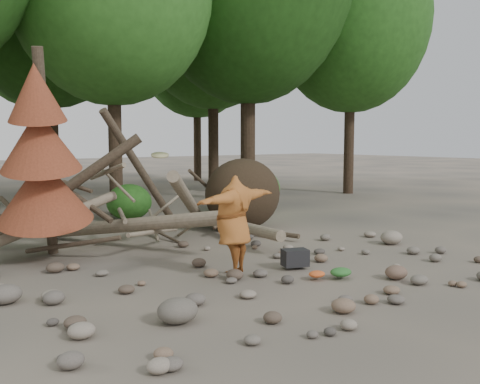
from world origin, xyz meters
TOP-DOWN VIEW (x-y plane):
  - ground at (0.00, 0.00)m, footprint 120.00×120.00m
  - deadfall_pile at (2.02, 4.24)m, footprint 8.55×5.24m
  - dead_conifer at (-3.12, 3.37)m, footprint 2.06×2.16m
  - bush_mid at (0.80, 7.80)m, footprint 1.40×1.40m
  - bush_right at (5.00, 7.00)m, footprint 2.00×2.00m
  - frisbee_thrower at (-0.65, 0.27)m, footprint 2.76×1.24m
  - backpack at (0.65, 0.03)m, footprint 0.57×0.47m
  - cloth_green at (0.80, -1.02)m, footprint 0.42×0.35m
  - cloth_orange at (0.41, -0.81)m, footprint 0.32×0.26m
  - boulder_front_left at (-2.72, -1.27)m, footprint 0.58×0.52m
  - boulder_front_right at (1.59, -1.63)m, footprint 0.42×0.38m
  - boulder_mid_right at (4.17, 0.46)m, footprint 0.55×0.49m
  - boulder_mid_left at (-4.41, 1.06)m, footprint 0.50×0.45m

SIDE VIEW (x-z plane):
  - ground at x=0.00m, z-range 0.00..0.00m
  - cloth_orange at x=0.41m, z-range 0.00..0.12m
  - cloth_green at x=0.80m, z-range 0.00..0.16m
  - boulder_front_right at x=1.59m, z-range 0.00..0.25m
  - boulder_mid_left at x=-4.41m, z-range 0.00..0.30m
  - backpack at x=0.65m, z-range 0.00..0.32m
  - boulder_mid_right at x=4.17m, z-range 0.00..0.33m
  - boulder_front_left at x=-2.72m, z-range 0.00..0.35m
  - bush_mid at x=0.80m, z-range 0.00..1.12m
  - bush_right at x=5.00m, z-range 0.00..1.60m
  - deadfall_pile at x=2.02m, z-range -0.70..2.60m
  - frisbee_thrower at x=-0.65m, z-range -0.14..2.09m
  - dead_conifer at x=-3.12m, z-range -0.06..4.29m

